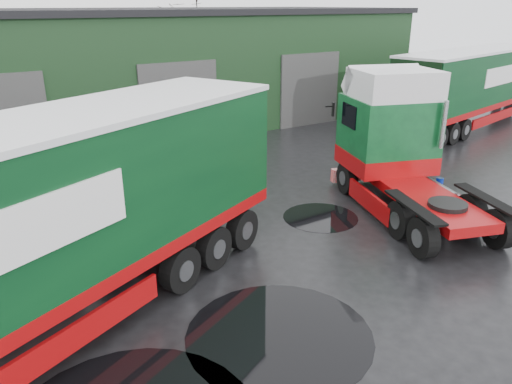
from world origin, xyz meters
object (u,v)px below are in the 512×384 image
hero_tractor (419,150)px  lorry_right (471,89)px  tree_back_b (185,41)px  warehouse (133,67)px  wash_bucket (440,181)px

hero_tractor → lorry_right: 14.26m
hero_tractor → tree_back_b: tree_back_b is taller
warehouse → lorry_right: warehouse is taller
hero_tractor → lorry_right: (12.50, 6.87, -0.14)m
warehouse → hero_tractor: (2.50, -18.29, -0.87)m
lorry_right → wash_bucket: lorry_right is taller
hero_tractor → lorry_right: bearing=48.1°
warehouse → wash_bucket: size_ratio=117.19×
warehouse → hero_tractor: bearing=-82.2°
lorry_right → tree_back_b: (-7.00, 21.42, 1.60)m
warehouse → lorry_right: (15.00, -11.42, -1.01)m
hero_tractor → wash_bucket: 4.28m
tree_back_b → warehouse: bearing=-128.7°
warehouse → lorry_right: size_ratio=1.98×
lorry_right → wash_bucket: size_ratio=59.09×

